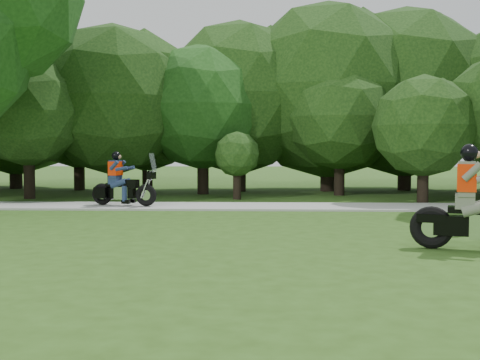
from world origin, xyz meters
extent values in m
plane|color=#2C4C15|center=(0.00, 0.00, 0.00)|extent=(100.00, 100.00, 0.00)
cube|color=#A3A39D|center=(0.00, 8.00, 0.03)|extent=(60.00, 2.20, 0.06)
cylinder|color=black|center=(-1.84, 10.87, 0.53)|extent=(0.28, 0.28, 1.06)
sphere|color=black|center=(-1.84, 10.87, 1.58)|extent=(1.60, 1.60, 1.60)
cylinder|color=black|center=(-11.93, 16.23, 0.90)|extent=(0.55, 0.55, 1.80)
sphere|color=black|center=(-11.93, 16.23, 4.09)|extent=(7.06, 7.06, 7.06)
cylinder|color=black|center=(-6.72, 13.01, 0.88)|extent=(0.49, 0.49, 1.75)
sphere|color=black|center=(-6.72, 13.01, 3.67)|extent=(5.88, 5.88, 5.88)
cylinder|color=black|center=(1.75, 15.08, 0.90)|extent=(0.57, 0.57, 1.80)
sphere|color=black|center=(1.75, 15.08, 4.19)|extent=(7.35, 7.35, 7.35)
cylinder|color=black|center=(-8.79, 15.33, 0.90)|extent=(0.46, 0.46, 1.80)
sphere|color=black|center=(-8.79, 15.33, 3.46)|extent=(5.11, 5.11, 5.11)
cylinder|color=black|center=(-5.71, 14.55, 0.80)|extent=(0.43, 0.43, 1.60)
sphere|color=black|center=(-5.71, 14.55, 3.07)|extent=(4.51, 4.51, 4.51)
cylinder|color=black|center=(-1.90, 14.89, 0.90)|extent=(0.52, 0.52, 1.80)
sphere|color=black|center=(-1.90, 14.89, 3.88)|extent=(6.41, 6.41, 6.41)
cylinder|color=black|center=(1.97, 12.84, 0.82)|extent=(0.40, 0.40, 1.65)
sphere|color=black|center=(1.97, 12.84, 2.95)|extent=(4.01, 4.01, 4.01)
cylinder|color=black|center=(-9.22, 10.90, 0.90)|extent=(0.39, 0.39, 1.80)
sphere|color=black|center=(-9.22, 10.90, 3.06)|extent=(3.86, 3.86, 3.86)
cylinder|color=black|center=(-3.27, 13.30, 0.90)|extent=(0.45, 0.45, 1.80)
sphere|color=#194213|center=(-3.27, 13.30, 3.40)|extent=(4.92, 4.92, 4.92)
cylinder|color=black|center=(5.10, 15.73, 0.90)|extent=(0.56, 0.56, 1.80)
sphere|color=black|center=(5.10, 15.73, 4.15)|extent=(7.23, 7.23, 7.23)
cylinder|color=black|center=(4.33, 9.87, 0.71)|extent=(0.37, 0.37, 1.42)
sphere|color=black|center=(4.33, 9.87, 2.52)|extent=(3.39, 3.39, 3.39)
torus|color=black|center=(2.06, 0.64, 0.38)|extent=(0.79, 0.45, 0.76)
cube|color=black|center=(2.72, 0.42, 0.43)|extent=(1.34, 0.67, 0.35)
cube|color=black|center=(2.58, 0.47, 0.71)|extent=(0.64, 0.51, 0.11)
cube|color=#515545|center=(2.58, 0.47, 0.87)|extent=(0.44, 0.49, 0.26)
cube|color=#515545|center=(2.60, 0.46, 1.26)|extent=(0.41, 0.52, 0.61)
cube|color=red|center=(2.60, 0.46, 1.28)|extent=(0.46, 0.57, 0.48)
sphere|color=black|center=(2.63, 0.45, 1.71)|extent=(0.30, 0.30, 0.30)
torus|color=black|center=(-5.83, 8.01, 0.39)|extent=(0.69, 0.36, 0.67)
torus|color=black|center=(-4.41, 7.62, 0.39)|extent=(0.69, 0.36, 0.67)
cube|color=black|center=(-5.29, 7.86, 0.44)|extent=(1.08, 0.50, 0.30)
cube|color=silver|center=(-5.15, 7.82, 0.44)|extent=(0.53, 0.43, 0.38)
cube|color=black|center=(-4.92, 7.76, 0.73)|extent=(0.55, 0.40, 0.25)
cube|color=black|center=(-5.41, 7.89, 0.69)|extent=(0.56, 0.42, 0.10)
cylinder|color=silver|center=(-4.37, 7.61, 0.73)|extent=(0.38, 0.14, 0.85)
cylinder|color=silver|center=(-4.22, 7.57, 1.14)|extent=(0.19, 0.60, 0.03)
cube|color=black|center=(-5.84, 7.79, 0.44)|extent=(0.42, 0.21, 0.32)
cube|color=black|center=(-5.73, 8.20, 0.44)|extent=(0.42, 0.21, 0.32)
cube|color=#1C244B|center=(-5.41, 7.89, 0.82)|extent=(0.37, 0.42, 0.23)
cube|color=#1C244B|center=(-5.39, 7.89, 1.16)|extent=(0.34, 0.45, 0.53)
cube|color=red|center=(-5.39, 7.89, 1.18)|extent=(0.38, 0.49, 0.42)
sphere|color=black|center=(-5.36, 7.88, 1.56)|extent=(0.27, 0.27, 0.27)
camera|label=1|loc=(-0.95, -10.09, 1.78)|focal=45.00mm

